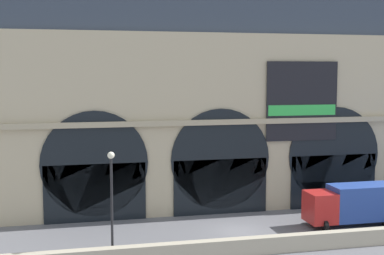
{
  "coord_description": "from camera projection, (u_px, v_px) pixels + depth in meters",
  "views": [
    {
      "loc": [
        -11.83,
        -36.25,
        11.7
      ],
      "look_at": [
        -2.42,
        5.0,
        7.29
      ],
      "focal_mm": 49.08,
      "sensor_mm": 36.0,
      "label": 1
    }
  ],
  "objects": [
    {
      "name": "ground_plane",
      "position": [
        239.0,
        231.0,
        38.98
      ],
      "size": [
        200.0,
        200.0,
        0.0
      ],
      "primitive_type": "plane",
      "color": "slate"
    },
    {
      "name": "station_building",
      "position": [
        214.0,
        106.0,
        45.08
      ],
      "size": [
        43.04,
        4.87,
        18.23
      ],
      "color": "#BCAD8C",
      "rests_on": "ground"
    },
    {
      "name": "quay_parapet_wall",
      "position": [
        262.0,
        245.0,
        34.09
      ],
      "size": [
        90.0,
        0.7,
        1.11
      ],
      "primitive_type": "cube",
      "color": "#B2A891",
      "rests_on": "ground"
    },
    {
      "name": "street_lamp_quayside",
      "position": [
        112.0,
        192.0,
        32.34
      ],
      "size": [
        0.44,
        0.44,
        6.9
      ],
      "color": "black",
      "rests_on": "ground"
    },
    {
      "name": "box_truck_mideast",
      "position": [
        354.0,
        203.0,
        40.39
      ],
      "size": [
        7.5,
        2.91,
        3.12
      ],
      "color": "red",
      "rests_on": "ground"
    }
  ]
}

